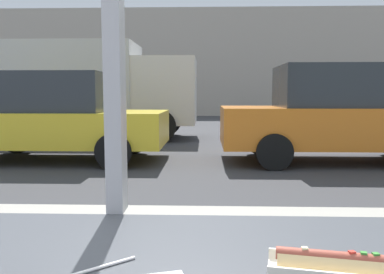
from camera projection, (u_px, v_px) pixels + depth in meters
name	position (u px, v px, depth m)	size (l,w,h in m)	color
ground_plane	(194.00, 151.00, 9.19)	(60.00, 60.00, 0.00)	#38383A
sidewalk_strip	(167.00, 270.00, 2.82)	(16.00, 2.80, 0.14)	#9E998E
building_facade_far	(202.00, 63.00, 24.31)	(28.00, 1.20, 6.45)	#A89E8E
hotdog_tray_near	(331.00, 265.00, 0.77)	(0.26, 0.14, 0.05)	silver
loose_straw	(93.00, 269.00, 0.80)	(0.01, 0.01, 0.19)	white
parked_car_yellow	(57.00, 117.00, 7.83)	(4.21, 2.06, 1.73)	gold
parked_car_orange	(341.00, 114.00, 7.63)	(4.60, 2.00, 1.86)	orange
box_truck	(83.00, 86.00, 11.77)	(6.50, 2.44, 2.79)	beige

